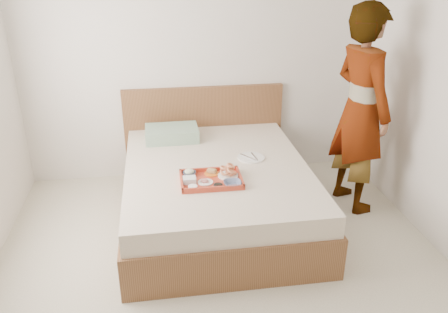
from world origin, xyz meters
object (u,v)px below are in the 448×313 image
(bed, at_px, (217,192))
(tray, at_px, (211,179))
(dinner_plate, at_px, (251,158))
(person, at_px, (361,110))

(bed, xyz_separation_m, tray, (-0.09, -0.31, 0.29))
(tray, bearing_deg, dinner_plate, 44.63)
(tray, bearing_deg, person, 16.50)
(tray, bearing_deg, bed, 74.86)
(person, bearing_deg, dinner_plate, 76.92)
(bed, relative_size, person, 1.08)
(bed, distance_m, tray, 0.43)
(dinner_plate, bearing_deg, tray, -135.93)
(tray, height_order, dinner_plate, tray)
(bed, height_order, dinner_plate, dinner_plate)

